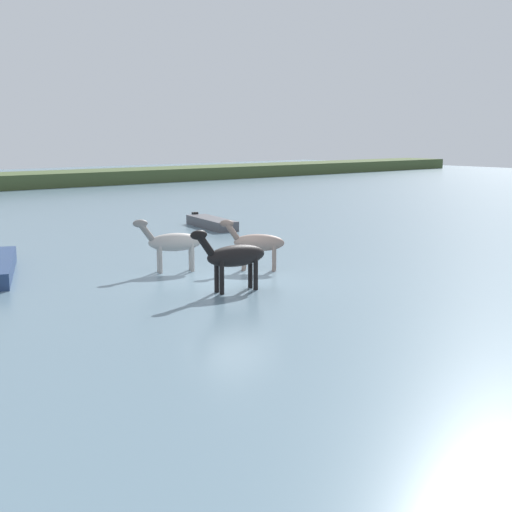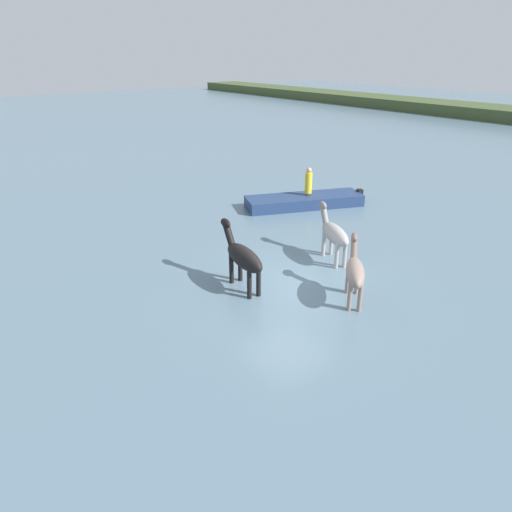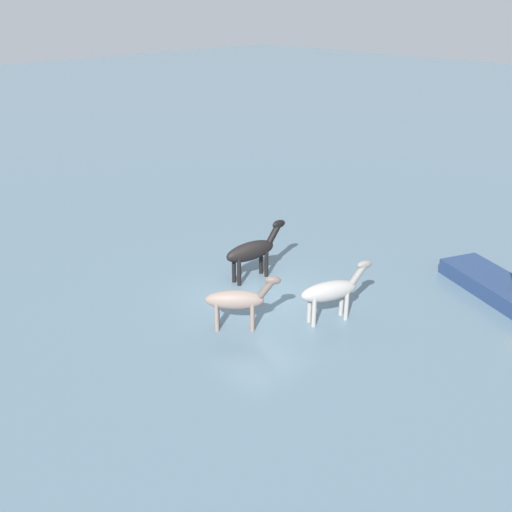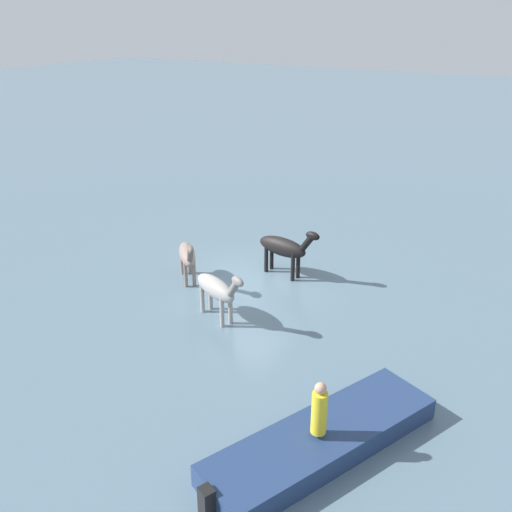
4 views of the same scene
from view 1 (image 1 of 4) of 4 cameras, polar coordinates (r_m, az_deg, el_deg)
The scene contains 5 objects.
ground_plane at distance 21.91m, azimuth -2.00°, elevation -2.07°, with size 146.03×146.03×0.00m, color slate.
horse_gray_outer at distance 23.51m, azimuth 0.05°, elevation 1.08°, with size 1.78×1.79×1.70m.
horse_rear_stallion at distance 20.34m, azimuth -1.83°, elevation -0.02°, with size 2.45×0.83×1.89m.
horse_pinto_flank at distance 23.43m, azimuth -6.77°, elevation 1.10°, with size 2.26×1.22×1.79m.
boat_dinghy_port at distance 34.47m, azimuth -3.65°, elevation 2.59°, with size 1.78×4.08×0.71m.
Camera 1 is at (-13.12, -16.95, 4.56)m, focal length 49.24 mm.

